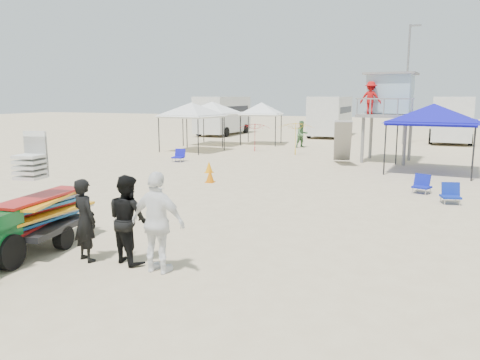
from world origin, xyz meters
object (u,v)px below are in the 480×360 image
at_px(lifeguard_tower, 388,97).
at_px(man_left, 85,220).
at_px(surf_trailer, 38,207).
at_px(canopy_blue, 434,107).

bearing_deg(lifeguard_tower, man_left, -103.48).
bearing_deg(man_left, surf_trailer, 8.81).
relative_size(man_left, lifeguard_tower, 0.39).
xyz_separation_m(man_left, lifeguard_tower, (4.21, 17.58, 2.39)).
xyz_separation_m(lifeguard_tower, canopy_blue, (2.16, -2.86, -0.41)).
xyz_separation_m(surf_trailer, canopy_blue, (7.89, 14.42, 1.91)).
xyz_separation_m(surf_trailer, lifeguard_tower, (5.73, 17.28, 2.32)).
distance_m(surf_trailer, lifeguard_tower, 18.35).
bearing_deg(surf_trailer, man_left, -11.20).
bearing_deg(lifeguard_tower, canopy_blue, -52.88).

